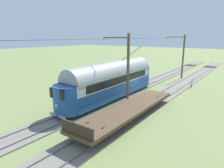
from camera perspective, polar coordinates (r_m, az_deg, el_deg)
name	(u,v)px	position (r m, az deg, el deg)	size (l,w,h in m)	color
ground_plane	(139,97)	(24.34, 7.87, -3.62)	(220.00, 220.00, 0.00)	olive
track_streetcar_siding	(158,99)	(23.69, 13.03, -4.19)	(2.80, 80.00, 0.18)	slate
track_adjacent_siding	(125,93)	(25.65, 3.79, -2.50)	(2.80, 80.00, 0.18)	slate
vintage_streetcar	(112,80)	(22.81, 0.04, 1.20)	(2.65, 16.08, 5.69)	#1E4C93
flatcar_adjacent	(128,109)	(17.75, 4.55, -7.16)	(2.80, 13.06, 1.60)	brown
catenary_pole_foreground	(183,56)	(36.14, 19.59, 7.59)	(3.20, 0.28, 7.40)	brown
catenary_pole_mid_near	(127,70)	(19.74, 4.38, 4.04)	(3.20, 0.28, 7.40)	brown
overhead_wire_run	(34,40)	(15.55, -21.36, 11.66)	(3.00, 57.75, 0.18)	black
switch_stand	(192,83)	(30.39, 21.88, 0.33)	(0.50, 0.30, 1.24)	black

